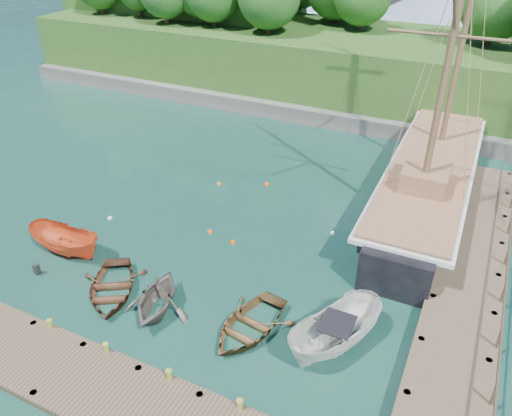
{
  "coord_description": "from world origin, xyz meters",
  "views": [
    {
      "loc": [
        10.48,
        -15.06,
        15.95
      ],
      "look_at": [
        0.56,
        5.36,
        2.0
      ],
      "focal_mm": 35.0,
      "sensor_mm": 36.0,
      "label": 1
    }
  ],
  "objects_px": {
    "rowboat_1": "(158,311)",
    "schooner": "(428,184)",
    "rowboat_0": "(112,293)",
    "motorboat_orange": "(69,253)",
    "rowboat_2": "(249,330)",
    "cabin_boat_white": "(334,348)"
  },
  "relations": [
    {
      "from": "rowboat_0",
      "to": "schooner",
      "type": "xyz_separation_m",
      "value": [
        11.91,
        15.62,
        1.08
      ]
    },
    {
      "from": "motorboat_orange",
      "to": "cabin_boat_white",
      "type": "relative_size",
      "value": 0.88
    },
    {
      "from": "motorboat_orange",
      "to": "cabin_boat_white",
      "type": "height_order",
      "value": "cabin_boat_white"
    },
    {
      "from": "rowboat_2",
      "to": "schooner",
      "type": "xyz_separation_m",
      "value": [
        4.95,
        14.93,
        1.08
      ]
    },
    {
      "from": "rowboat_0",
      "to": "cabin_boat_white",
      "type": "relative_size",
      "value": 0.84
    },
    {
      "from": "rowboat_1",
      "to": "motorboat_orange",
      "type": "xyz_separation_m",
      "value": [
        -6.87,
        1.52,
        0.0
      ]
    },
    {
      "from": "rowboat_2",
      "to": "cabin_boat_white",
      "type": "bearing_deg",
      "value": 18.93
    },
    {
      "from": "motorboat_orange",
      "to": "schooner",
      "type": "bearing_deg",
      "value": -47.54
    },
    {
      "from": "rowboat_1",
      "to": "cabin_boat_white",
      "type": "bearing_deg",
      "value": -4.66
    },
    {
      "from": "cabin_boat_white",
      "to": "rowboat_1",
      "type": "bearing_deg",
      "value": -146.54
    },
    {
      "from": "motorboat_orange",
      "to": "cabin_boat_white",
      "type": "xyz_separation_m",
      "value": [
        14.83,
        -0.16,
        0.0
      ]
    },
    {
      "from": "rowboat_1",
      "to": "schooner",
      "type": "bearing_deg",
      "value": 45.07
    },
    {
      "from": "rowboat_2",
      "to": "motorboat_orange",
      "type": "xyz_separation_m",
      "value": [
        -11.15,
        0.8,
        0.0
      ]
    },
    {
      "from": "rowboat_1",
      "to": "motorboat_orange",
      "type": "distance_m",
      "value": 7.04
    },
    {
      "from": "rowboat_2",
      "to": "motorboat_orange",
      "type": "bearing_deg",
      "value": -175.09
    },
    {
      "from": "motorboat_orange",
      "to": "cabin_boat_white",
      "type": "distance_m",
      "value": 14.83
    },
    {
      "from": "rowboat_0",
      "to": "motorboat_orange",
      "type": "xyz_separation_m",
      "value": [
        -4.18,
        1.5,
        0.0
      ]
    },
    {
      "from": "cabin_boat_white",
      "to": "rowboat_0",
      "type": "bearing_deg",
      "value": -149.13
    },
    {
      "from": "rowboat_0",
      "to": "rowboat_2",
      "type": "xyz_separation_m",
      "value": [
        6.97,
        0.7,
        0.0
      ]
    },
    {
      "from": "rowboat_0",
      "to": "schooner",
      "type": "relative_size",
      "value": 0.16
    },
    {
      "from": "rowboat_0",
      "to": "schooner",
      "type": "bearing_deg",
      "value": 21.15
    },
    {
      "from": "rowboat_1",
      "to": "schooner",
      "type": "distance_m",
      "value": 18.2
    }
  ]
}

